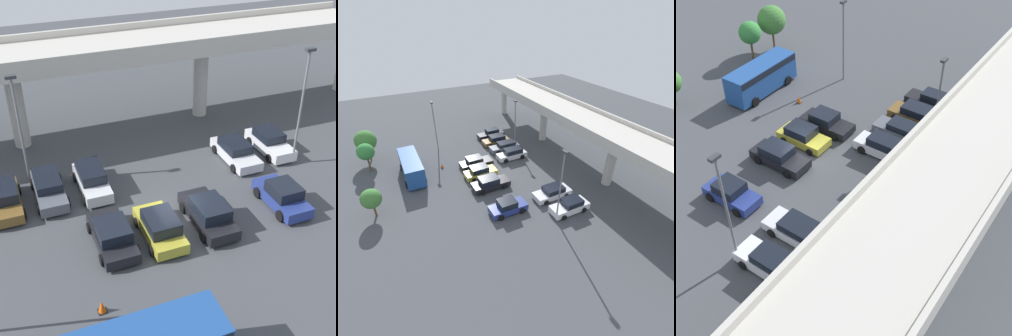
% 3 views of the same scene
% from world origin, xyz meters
% --- Properties ---
extents(ground_plane, '(98.46, 98.46, 0.00)m').
position_xyz_m(ground_plane, '(0.00, 0.00, 0.00)').
color(ground_plane, '#424449').
extents(highway_overpass, '(47.18, 6.50, 7.81)m').
position_xyz_m(highway_overpass, '(-0.00, 13.19, 6.41)').
color(highway_overpass, '#BCB7AD').
rests_on(highway_overpass, ground_plane).
extents(parked_car_0, '(1.98, 4.78, 1.64)m').
position_xyz_m(parked_car_0, '(-12.47, 5.33, 0.74)').
color(parked_car_0, black).
rests_on(parked_car_0, ground_plane).
extents(parked_car_1, '(2.18, 4.55, 1.58)m').
position_xyz_m(parked_car_1, '(-9.73, 5.07, 0.75)').
color(parked_car_1, brown).
rests_on(parked_car_1, ground_plane).
extents(parked_car_2, '(2.05, 4.84, 1.48)m').
position_xyz_m(parked_car_2, '(-6.92, 5.32, 0.73)').
color(parked_car_2, '#515660').
rests_on(parked_car_2, ground_plane).
extents(parked_car_3, '(2.01, 4.60, 1.65)m').
position_xyz_m(parked_car_3, '(-4.06, 5.13, 0.79)').
color(parked_car_3, silver).
rests_on(parked_car_3, ground_plane).
extents(parked_car_4, '(2.23, 4.87, 1.65)m').
position_xyz_m(parked_car_4, '(1.62, -1.08, 0.77)').
color(parked_car_4, black).
rests_on(parked_car_4, ground_plane).
extents(parked_car_5, '(2.15, 4.33, 1.65)m').
position_xyz_m(parked_car_5, '(6.81, -1.18, 0.76)').
color(parked_car_5, navy).
rests_on(parked_car_5, ground_plane).
extents(parked_car_6, '(2.09, 4.59, 1.61)m').
position_xyz_m(parked_car_6, '(9.90, 5.25, 0.75)').
color(parked_car_6, silver).
rests_on(parked_car_6, ground_plane).
extents(parked_car_7, '(2.24, 4.75, 1.55)m').
position_xyz_m(parked_car_7, '(-4.33, -0.80, 0.71)').
color(parked_car_7, black).
rests_on(parked_car_7, ground_plane).
extents(parked_car_8, '(2.20, 4.44, 1.61)m').
position_xyz_m(parked_car_8, '(-1.55, -1.20, 0.75)').
color(parked_car_8, gold).
rests_on(parked_car_8, ground_plane).
extents(parked_car_9, '(2.17, 4.81, 1.49)m').
position_xyz_m(parked_car_9, '(6.82, 5.01, 0.70)').
color(parked_car_9, silver).
rests_on(parked_car_9, ground_plane).
extents(shuttle_bus, '(7.60, 2.70, 2.90)m').
position_xyz_m(shuttle_bus, '(-5.78, -9.58, 1.72)').
color(shuttle_bus, '#1E478C').
rests_on(shuttle_bus, ground_plane).
extents(lamp_post_near_aisle, '(0.70, 0.35, 8.07)m').
position_xyz_m(lamp_post_near_aisle, '(-12.16, -4.41, 4.72)').
color(lamp_post_near_aisle, slate).
rests_on(lamp_post_near_aisle, ground_plane).
extents(lamp_post_mid_lot, '(0.70, 0.35, 7.76)m').
position_xyz_m(lamp_post_mid_lot, '(-7.91, 7.69, 4.56)').
color(lamp_post_mid_lot, slate).
rests_on(lamp_post_mid_lot, ground_plane).
extents(lamp_post_by_overpass, '(0.70, 0.35, 8.69)m').
position_xyz_m(lamp_post_by_overpass, '(10.49, 2.97, 5.05)').
color(lamp_post_by_overpass, slate).
rests_on(lamp_post_by_overpass, ground_plane).
extents(tree_front_left, '(3.08, 3.08, 4.91)m').
position_xyz_m(tree_front_left, '(-13.18, -14.55, 3.37)').
color(tree_front_left, brown).
rests_on(tree_front_left, ground_plane).
extents(tree_front_centre, '(2.35, 2.35, 4.29)m').
position_xyz_m(tree_front_centre, '(-9.95, -14.74, 3.10)').
color(tree_front_centre, brown).
rests_on(tree_front_centre, ground_plane).
extents(tree_front_right, '(2.23, 2.23, 3.53)m').
position_xyz_m(tree_front_right, '(0.70, -14.78, 2.41)').
color(tree_front_right, brown).
rests_on(tree_front_right, ground_plane).
extents(traffic_cone, '(0.44, 0.44, 0.70)m').
position_xyz_m(traffic_cone, '(-6.18, -5.37, 0.33)').
color(traffic_cone, black).
rests_on(traffic_cone, ground_plane).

